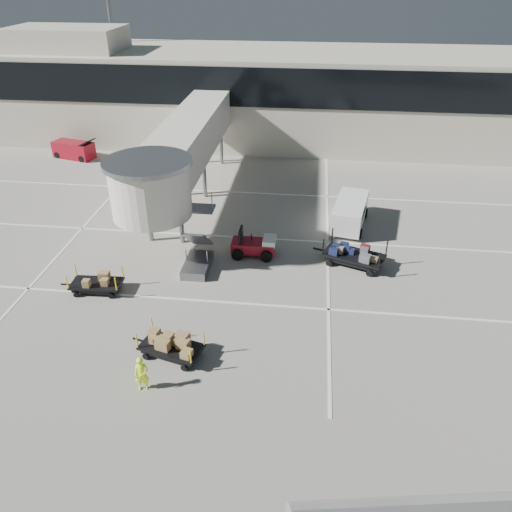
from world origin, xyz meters
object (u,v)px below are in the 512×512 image
object	(u,v)px
suitcase_cart	(354,256)
ground_worker	(142,374)
belt_loader	(74,150)
baggage_tug	(254,246)
minivan	(350,210)
box_cart_far	(97,284)
box_cart_near	(170,346)

from	to	relation	value
suitcase_cart	ground_worker	size ratio (longest dim) A/B	2.63
suitcase_cart	belt_loader	xyz separation A→B (m)	(-23.61, 15.43, 0.11)
baggage_tug	minivan	distance (m)	7.41
box_cart_far	minivan	size ratio (longest dim) A/B	0.68
minivan	belt_loader	world-z (taller)	belt_loader
suitcase_cart	ground_worker	world-z (taller)	suitcase_cart
suitcase_cart	ground_worker	xyz separation A→B (m)	(-9.01, -10.78, 0.20)
suitcase_cart	box_cart_near	size ratio (longest dim) A/B	1.22
suitcase_cart	box_cart_far	bearing A→B (deg)	-142.16
ground_worker	minivan	size ratio (longest dim) A/B	0.33
ground_worker	minivan	world-z (taller)	minivan
box_cart_far	minivan	world-z (taller)	minivan
box_cart_far	ground_worker	world-z (taller)	ground_worker
baggage_tug	box_cart_near	distance (m)	9.56
baggage_tug	box_cart_far	bearing A→B (deg)	-148.76
minivan	box_cart_far	bearing A→B (deg)	-134.83
suitcase_cart	belt_loader	bearing A→B (deg)	167.33
ground_worker	minivan	bearing A→B (deg)	45.92
belt_loader	baggage_tug	bearing A→B (deg)	-24.23
baggage_tug	ground_worker	xyz separation A→B (m)	(-3.24, -11.27, 0.19)
box_cart_far	belt_loader	size ratio (longest dim) A/B	0.81
baggage_tug	box_cart_near	xyz separation A→B (m)	(-2.67, -9.18, -0.07)
ground_worker	box_cart_near	bearing A→B (deg)	60.16
suitcase_cart	ground_worker	bearing A→B (deg)	-109.40
box_cart_far	minivan	xyz separation A→B (m)	(13.57, 9.36, 0.58)
minivan	baggage_tug	bearing A→B (deg)	-130.67
baggage_tug	belt_loader	bearing A→B (deg)	140.06
belt_loader	suitcase_cart	bearing A→B (deg)	-17.43
minivan	ground_worker	bearing A→B (deg)	-108.96
box_cart_far	suitcase_cart	bearing A→B (deg)	14.35
box_cart_near	ground_worker	size ratio (longest dim) A/B	2.15
suitcase_cart	minivan	xyz separation A→B (m)	(-0.00, 5.12, 0.44)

